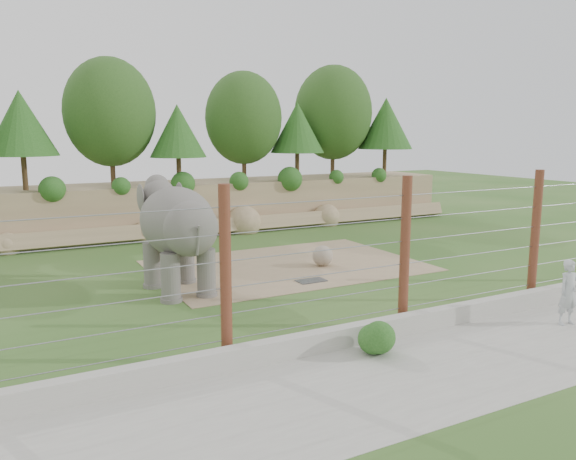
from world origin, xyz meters
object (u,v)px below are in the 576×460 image
elephant (178,238)px  stone_ball (323,256)px  zookeeper (569,292)px  barrier_fence (405,252)px

elephant → stone_ball: elephant is taller
elephant → zookeeper: bearing=-46.0°
stone_ball → zookeeper: zookeeper is taller
elephant → stone_ball: (5.94, 0.82, -1.37)m
elephant → stone_ball: 6.15m
elephant → barrier_fence: barrier_fence is taller
elephant → zookeeper: size_ratio=2.50×
stone_ball → barrier_fence: bearing=-103.8°
barrier_fence → zookeeper: size_ratio=11.49×
elephant → zookeeper: elephant is taller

